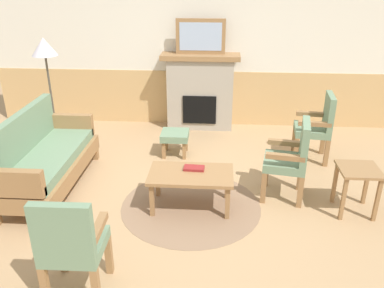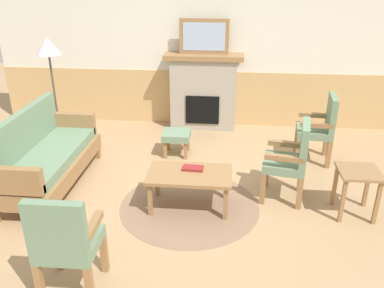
% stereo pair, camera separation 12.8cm
% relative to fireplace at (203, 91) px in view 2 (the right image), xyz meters
% --- Properties ---
extents(ground_plane, '(14.00, 14.00, 0.00)m').
position_rel_fireplace_xyz_m(ground_plane, '(0.00, -2.35, -0.65)').
color(ground_plane, tan).
extents(wall_back, '(7.20, 0.14, 2.70)m').
position_rel_fireplace_xyz_m(wall_back, '(0.00, 0.25, 0.66)').
color(wall_back, silver).
rests_on(wall_back, ground_plane).
extents(fireplace, '(1.30, 0.44, 1.28)m').
position_rel_fireplace_xyz_m(fireplace, '(0.00, 0.00, 0.00)').
color(fireplace, '#A39989').
rests_on(fireplace, ground_plane).
extents(framed_picture, '(0.80, 0.04, 0.56)m').
position_rel_fireplace_xyz_m(framed_picture, '(0.00, 0.00, 0.91)').
color(framed_picture, olive).
rests_on(framed_picture, fireplace).
extents(couch, '(0.70, 1.80, 0.98)m').
position_rel_fireplace_xyz_m(couch, '(-1.81, -2.23, -0.26)').
color(couch, olive).
rests_on(couch, ground_plane).
extents(coffee_table, '(0.96, 0.56, 0.44)m').
position_rel_fireplace_xyz_m(coffee_table, '(0.03, -2.56, -0.27)').
color(coffee_table, olive).
rests_on(coffee_table, ground_plane).
extents(round_rug, '(1.64, 1.64, 0.01)m').
position_rel_fireplace_xyz_m(round_rug, '(0.03, -2.56, -0.65)').
color(round_rug, '#896B51').
rests_on(round_rug, ground_plane).
extents(book_on_table, '(0.24, 0.14, 0.03)m').
position_rel_fireplace_xyz_m(book_on_table, '(0.06, -2.47, -0.20)').
color(book_on_table, maroon).
rests_on(book_on_table, coffee_table).
extents(footstool, '(0.40, 0.40, 0.36)m').
position_rel_fireplace_xyz_m(footstool, '(-0.31, -1.16, -0.37)').
color(footstool, olive).
rests_on(footstool, ground_plane).
extents(armchair_near_fireplace, '(0.55, 0.55, 0.98)m').
position_rel_fireplace_xyz_m(armchair_near_fireplace, '(1.19, -2.25, -0.11)').
color(armchair_near_fireplace, olive).
rests_on(armchair_near_fireplace, ground_plane).
extents(armchair_by_window_left, '(0.53, 0.53, 0.98)m').
position_rel_fireplace_xyz_m(armchair_by_window_left, '(1.73, -1.17, -0.11)').
color(armchair_by_window_left, olive).
rests_on(armchair_by_window_left, ground_plane).
extents(armchair_front_left, '(0.49, 0.49, 0.98)m').
position_rel_fireplace_xyz_m(armchair_front_left, '(-0.84, -4.01, -0.11)').
color(armchair_front_left, olive).
rests_on(armchair_front_left, ground_plane).
extents(side_table, '(0.44, 0.44, 0.55)m').
position_rel_fireplace_xyz_m(side_table, '(1.89, -2.53, -0.22)').
color(side_table, olive).
rests_on(side_table, ground_plane).
extents(floor_lamp_by_couch, '(0.36, 0.36, 1.68)m').
position_rel_fireplace_xyz_m(floor_lamp_by_couch, '(-2.16, -1.02, 0.80)').
color(floor_lamp_by_couch, '#332D28').
rests_on(floor_lamp_by_couch, ground_plane).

